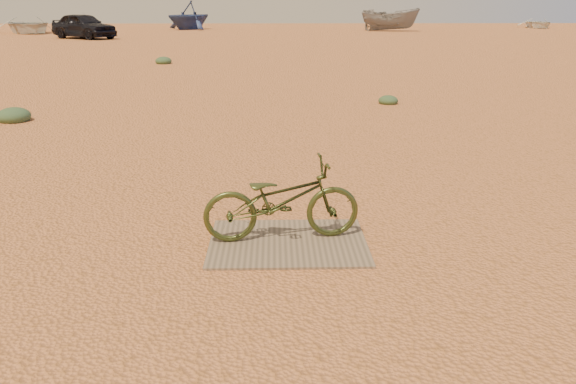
{
  "coord_description": "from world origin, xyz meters",
  "views": [
    {
      "loc": [
        0.08,
        -5.53,
        2.19
      ],
      "look_at": [
        0.21,
        -0.59,
        0.52
      ],
      "focal_mm": 35.0,
      "sensor_mm": 36.0,
      "label": 1
    }
  ],
  "objects_px": {
    "bicycle": "(282,200)",
    "boat_far_left": "(189,15)",
    "car": "(84,26)",
    "boat_mid_right": "(390,20)",
    "boat_far_right": "(538,23)",
    "plywood_board": "(288,242)",
    "boat_near_left": "(28,25)"
  },
  "relations": [
    {
      "from": "plywood_board",
      "to": "car",
      "type": "xyz_separation_m",
      "value": [
        -12.25,
        32.66,
        0.79
      ]
    },
    {
      "from": "car",
      "to": "boat_near_left",
      "type": "xyz_separation_m",
      "value": [
        -6.39,
        6.88,
        -0.19
      ]
    },
    {
      "from": "bicycle",
      "to": "boat_near_left",
      "type": "height_order",
      "value": "boat_near_left"
    },
    {
      "from": "bicycle",
      "to": "boat_mid_right",
      "type": "relative_size",
      "value": 0.32
    },
    {
      "from": "plywood_board",
      "to": "bicycle",
      "type": "relative_size",
      "value": 1.01
    },
    {
      "from": "plywood_board",
      "to": "boat_mid_right",
      "type": "relative_size",
      "value": 0.32
    },
    {
      "from": "boat_far_right",
      "to": "boat_mid_right",
      "type": "bearing_deg",
      "value": -151.04
    },
    {
      "from": "plywood_board",
      "to": "boat_near_left",
      "type": "distance_m",
      "value": 43.72
    },
    {
      "from": "boat_near_left",
      "to": "boat_mid_right",
      "type": "height_order",
      "value": "boat_mid_right"
    },
    {
      "from": "boat_mid_right",
      "to": "boat_far_right",
      "type": "relative_size",
      "value": 1.11
    },
    {
      "from": "plywood_board",
      "to": "boat_mid_right",
      "type": "xyz_separation_m",
      "value": [
        9.31,
        42.24,
        0.89
      ]
    },
    {
      "from": "boat_far_left",
      "to": "boat_far_right",
      "type": "xyz_separation_m",
      "value": [
        31.24,
        2.14,
        -0.76
      ]
    },
    {
      "from": "boat_near_left",
      "to": "plywood_board",
      "type": "bearing_deg",
      "value": -97.4
    },
    {
      "from": "car",
      "to": "boat_near_left",
      "type": "relative_size",
      "value": 0.79
    },
    {
      "from": "plywood_board",
      "to": "boat_near_left",
      "type": "bearing_deg",
      "value": 115.24
    },
    {
      "from": "boat_far_left",
      "to": "boat_mid_right",
      "type": "xyz_separation_m",
      "value": [
        16.66,
        -3.2,
        -0.29
      ]
    },
    {
      "from": "car",
      "to": "boat_far_right",
      "type": "distance_m",
      "value": 39.1
    },
    {
      "from": "plywood_board",
      "to": "boat_near_left",
      "type": "height_order",
      "value": "boat_near_left"
    },
    {
      "from": "boat_far_right",
      "to": "bicycle",
      "type": "bearing_deg",
      "value": -107.92
    },
    {
      "from": "boat_mid_right",
      "to": "boat_near_left",
      "type": "bearing_deg",
      "value": 114.46
    },
    {
      "from": "bicycle",
      "to": "plywood_board",
      "type": "bearing_deg",
      "value": -150.43
    },
    {
      "from": "car",
      "to": "boat_far_left",
      "type": "relative_size",
      "value": 1.03
    },
    {
      "from": "boat_near_left",
      "to": "boat_far_right",
      "type": "xyz_separation_m",
      "value": [
        42.52,
        8.04,
        -0.18
      ]
    },
    {
      "from": "bicycle",
      "to": "boat_mid_right",
      "type": "height_order",
      "value": "boat_mid_right"
    },
    {
      "from": "boat_mid_right",
      "to": "boat_far_right",
      "type": "height_order",
      "value": "boat_mid_right"
    },
    {
      "from": "plywood_board",
      "to": "boat_far_left",
      "type": "xyz_separation_m",
      "value": [
        -7.35,
        45.43,
        1.18
      ]
    },
    {
      "from": "bicycle",
      "to": "boat_far_right",
      "type": "xyz_separation_m",
      "value": [
        23.94,
        47.5,
        0.02
      ]
    },
    {
      "from": "bicycle",
      "to": "boat_far_left",
      "type": "height_order",
      "value": "boat_far_left"
    },
    {
      "from": "boat_far_left",
      "to": "boat_far_right",
      "type": "relative_size",
      "value": 1.09
    },
    {
      "from": "car",
      "to": "boat_far_right",
      "type": "height_order",
      "value": "car"
    },
    {
      "from": "plywood_board",
      "to": "boat_far_right",
      "type": "height_order",
      "value": "boat_far_right"
    },
    {
      "from": "car",
      "to": "boat_mid_right",
      "type": "relative_size",
      "value": 1.01
    }
  ]
}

